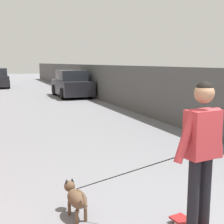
% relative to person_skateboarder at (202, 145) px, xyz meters
% --- Properties ---
extents(ground_plane, '(80.00, 80.00, 0.00)m').
position_rel_person_skateboarder_xyz_m(ground_plane, '(12.80, -0.15, -1.10)').
color(ground_plane, slate).
extents(fence_right, '(48.00, 0.30, 1.86)m').
position_rel_person_skateboarder_xyz_m(fence_right, '(10.80, -3.29, -0.16)').
color(fence_right, '#4C4C4C').
rests_on(fence_right, ground).
extents(person_skateboarder, '(0.27, 0.72, 1.72)m').
position_rel_person_skateboarder_xyz_m(person_skateboarder, '(0.00, 0.00, 0.00)').
color(person_skateboarder, black).
rests_on(person_skateboarder, skateboard).
extents(dog, '(1.26, 1.34, 1.06)m').
position_rel_person_skateboarder_xyz_m(dog, '(0.95, 1.20, -0.82)').
color(dog, brown).
rests_on(dog, ground).
extents(car_near, '(3.81, 1.80, 1.54)m').
position_rel_person_skateboarder_xyz_m(car_near, '(14.70, -2.14, -0.38)').
color(car_near, black).
rests_on(car_near, ground).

